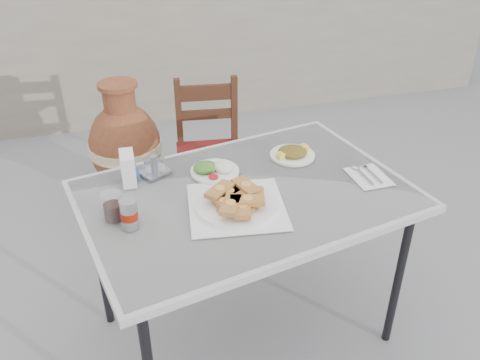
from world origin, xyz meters
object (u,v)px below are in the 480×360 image
object	(u,v)px
soda_can	(129,214)
cola_glass	(113,208)
salad_chopped_plate	(292,153)
napkin_holder	(128,168)
chair	(210,153)
terracotta_urn	(126,147)
pide_plate	(237,199)
cafe_table	(246,203)
condiment_caddy	(155,168)
salad_rice_plate	(214,169)

from	to	relation	value
soda_can	cola_glass	bearing A→B (deg)	129.69
salad_chopped_plate	cola_glass	distance (m)	0.83
cola_glass	napkin_holder	size ratio (longest dim) A/B	0.81
chair	terracotta_urn	bearing A→B (deg)	150.19
pide_plate	soda_can	xyz separation A→B (m)	(-0.39, -0.02, 0.02)
cafe_table	salad_chopped_plate	world-z (taller)	salad_chopped_plate
condiment_caddy	salad_rice_plate	bearing A→B (deg)	-12.89
pide_plate	condiment_caddy	xyz separation A→B (m)	(-0.26, 0.32, -0.01)
salad_chopped_plate	terracotta_urn	world-z (taller)	salad_chopped_plate
napkin_holder	cafe_table	bearing A→B (deg)	-22.69
soda_can	napkin_holder	world-z (taller)	napkin_holder
cafe_table	terracotta_urn	distance (m)	1.40
pide_plate	napkin_holder	bearing A→B (deg)	142.19
terracotta_urn	napkin_holder	bearing A→B (deg)	-91.61
pide_plate	salad_rice_plate	size ratio (longest dim) A/B	1.97
salad_rice_plate	cola_glass	bearing A→B (deg)	-152.40
salad_rice_plate	cola_glass	size ratio (longest dim) A/B	1.92
cafe_table	salad_rice_plate	distance (m)	0.21
pide_plate	salad_rice_plate	bearing A→B (deg)	94.93
salad_chopped_plate	cola_glass	bearing A→B (deg)	-161.36
napkin_holder	condiment_caddy	size ratio (longest dim) A/B	0.91
terracotta_urn	soda_can	bearing A→B (deg)	-92.30
salad_rice_plate	soda_can	distance (m)	0.47
cola_glass	terracotta_urn	size ratio (longest dim) A/B	0.14
salad_rice_plate	salad_chopped_plate	bearing A→B (deg)	6.93
napkin_holder	pide_plate	bearing A→B (deg)	-36.13
cola_glass	napkin_holder	xyz separation A→B (m)	(0.08, 0.24, 0.02)
soda_can	terracotta_urn	bearing A→B (deg)	87.70
soda_can	cafe_table	bearing A→B (deg)	13.17
condiment_caddy	soda_can	bearing A→B (deg)	-111.35
cafe_table	pide_plate	distance (m)	0.14
pide_plate	condiment_caddy	size ratio (longest dim) A/B	2.81
cola_glass	terracotta_urn	bearing A→B (deg)	85.36
cafe_table	salad_chopped_plate	bearing A→B (deg)	38.76
salad_rice_plate	condiment_caddy	bearing A→B (deg)	167.11
napkin_holder	salad_rice_plate	bearing A→B (deg)	-1.48
salad_chopped_plate	salad_rice_plate	bearing A→B (deg)	-173.07
pide_plate	chair	xyz separation A→B (m)	(0.12, 1.03, -0.36)
cola_glass	cafe_table	bearing A→B (deg)	4.93
napkin_holder	soda_can	bearing A→B (deg)	-93.11
cafe_table	salad_rice_plate	xyz separation A→B (m)	(-0.09, 0.18, 0.07)
cafe_table	pide_plate	bearing A→B (deg)	-125.97
terracotta_urn	condiment_caddy	bearing A→B (deg)	-85.92
condiment_caddy	napkin_holder	bearing A→B (deg)	-161.68
soda_can	terracotta_urn	size ratio (longest dim) A/B	0.14
soda_can	napkin_holder	xyz separation A→B (m)	(0.03, 0.30, 0.01)
soda_can	pide_plate	bearing A→B (deg)	2.59
pide_plate	condiment_caddy	world-z (taller)	condiment_caddy
cafe_table	salad_chopped_plate	xyz separation A→B (m)	(0.28, 0.22, 0.07)
pide_plate	cafe_table	bearing A→B (deg)	54.03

